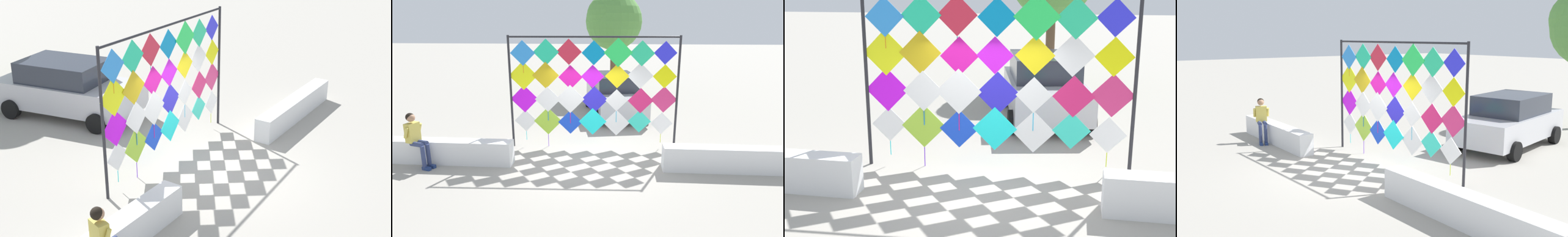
% 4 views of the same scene
% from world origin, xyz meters
% --- Properties ---
extents(ground, '(120.00, 120.00, 0.00)m').
position_xyz_m(ground, '(0.00, 0.00, 0.00)').
color(ground, '#9E998E').
extents(plaza_ledge_left, '(4.34, 0.46, 0.67)m').
position_xyz_m(plaza_ledge_left, '(-4.22, -0.23, 0.33)').
color(plaza_ledge_left, white).
rests_on(plaza_ledge_left, ground).
extents(plaza_ledge_right, '(4.34, 0.46, 0.67)m').
position_xyz_m(plaza_ledge_right, '(4.22, -0.23, 0.33)').
color(plaza_ledge_right, white).
rests_on(plaza_ledge_right, ground).
extents(kite_display_rack, '(5.14, 0.29, 3.50)m').
position_xyz_m(kite_display_rack, '(0.03, 1.39, 2.00)').
color(kite_display_rack, '#232328').
rests_on(kite_display_rack, ground).
extents(seated_vendor, '(0.71, 0.56, 1.51)m').
position_xyz_m(seated_vendor, '(-4.51, -0.61, 0.89)').
color(seated_vendor, navy).
rests_on(seated_vendor, ground).
extents(parked_car, '(2.78, 4.70, 1.71)m').
position_xyz_m(parked_car, '(0.73, 5.70, 0.87)').
color(parked_car, '#B7B7BC').
rests_on(parked_car, ground).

